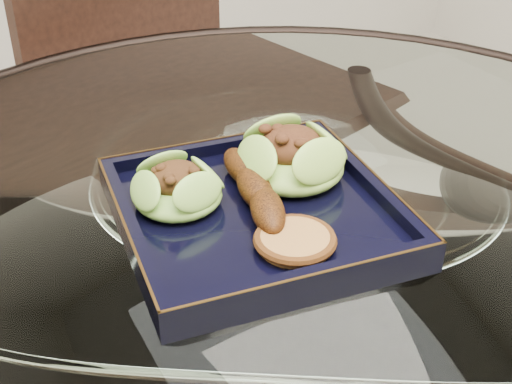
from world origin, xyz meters
name	(u,v)px	position (x,y,z in m)	size (l,w,h in m)	color
dining_table	(292,316)	(0.00, 0.00, 0.60)	(1.13, 1.13, 0.77)	white
dining_chair	(173,140)	(0.07, 0.54, 0.57)	(0.54, 0.54, 1.02)	#331911
navy_plate	(256,217)	(-0.06, -0.02, 0.77)	(0.27, 0.27, 0.02)	black
lettuce_wrap_left	(178,191)	(-0.12, 0.03, 0.80)	(0.09, 0.09, 0.03)	#65A530
lettuce_wrap_right	(292,160)	(0.01, 0.02, 0.80)	(0.11, 0.11, 0.04)	#78B033
roasted_plantain	(255,188)	(-0.05, 0.00, 0.80)	(0.16, 0.03, 0.03)	#562809
crumb_patty	(295,241)	(-0.06, -0.09, 0.79)	(0.07, 0.07, 0.01)	#B8793D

